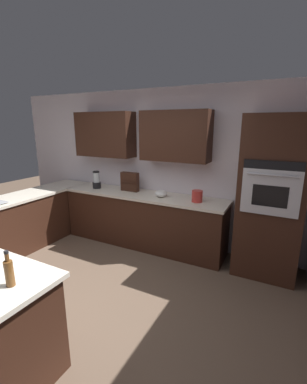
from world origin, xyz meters
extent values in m
plane|color=brown|center=(0.00, 0.00, 0.00)|extent=(14.00, 14.00, 0.00)
cube|color=silver|center=(0.00, -2.10, 1.30)|extent=(6.00, 0.10, 2.60)
cube|color=#381E14|center=(-0.40, -1.88, 1.85)|extent=(1.10, 0.34, 0.77)
cube|color=#381E14|center=(0.95, -1.88, 1.85)|extent=(1.10, 0.34, 0.77)
cube|color=#381E14|center=(0.10, -1.72, 0.43)|extent=(2.80, 0.60, 0.86)
cube|color=silver|center=(0.10, -1.72, 0.88)|extent=(2.84, 0.64, 0.04)
cube|color=#381E14|center=(1.82, -0.55, 0.43)|extent=(0.60, 2.90, 0.86)
cube|color=silver|center=(1.82, -0.55, 0.88)|extent=(0.64, 2.94, 0.04)
cube|color=#381E14|center=(-1.85, -1.72, 1.08)|extent=(0.80, 0.60, 2.16)
cube|color=silver|center=(-1.85, -1.41, 1.23)|extent=(0.66, 0.03, 0.56)
cube|color=black|center=(-1.85, -1.39, 1.19)|extent=(0.40, 0.01, 0.26)
cube|color=black|center=(-1.85, -1.41, 1.56)|extent=(0.66, 0.02, 0.11)
cylinder|color=silver|center=(-1.85, -1.37, 1.45)|extent=(0.56, 0.02, 0.02)
cylinder|color=black|center=(1.05, -1.70, 0.96)|extent=(0.15, 0.15, 0.11)
cylinder|color=silver|center=(1.05, -1.70, 1.10)|extent=(0.11, 0.11, 0.18)
cylinder|color=black|center=(1.05, -1.70, 1.20)|extent=(0.12, 0.12, 0.03)
ellipsoid|color=white|center=(-0.25, -1.70, 0.95)|extent=(0.20, 0.20, 0.11)
cube|color=#381E14|center=(0.40, -1.80, 1.06)|extent=(0.32, 0.10, 0.33)
cube|color=#381E14|center=(0.40, -1.75, 1.06)|extent=(0.31, 0.02, 0.02)
cylinder|color=red|center=(-0.85, -1.70, 0.99)|extent=(0.16, 0.16, 0.17)
cylinder|color=brown|center=(-0.33, 0.94, 1.00)|extent=(0.06, 0.06, 0.19)
cylinder|color=brown|center=(-0.33, 0.94, 1.12)|extent=(0.03, 0.03, 0.06)
cylinder|color=black|center=(-0.33, 0.94, 1.16)|extent=(0.03, 0.03, 0.02)
camera|label=1|loc=(-2.00, 1.93, 2.02)|focal=24.40mm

